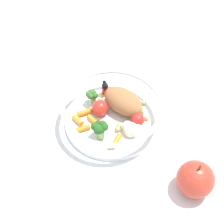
# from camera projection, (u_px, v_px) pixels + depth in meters

# --- Properties ---
(ground_plane) EXTENTS (2.40, 2.40, 0.00)m
(ground_plane) POSITION_uv_depth(u_px,v_px,m) (112.00, 118.00, 0.68)
(ground_plane) COLOR white
(food_container) EXTENTS (0.20, 0.20, 0.06)m
(food_container) POSITION_uv_depth(u_px,v_px,m) (115.00, 112.00, 0.65)
(food_container) COLOR white
(food_container) RESTS_ON ground_plane
(loose_apple) EXTENTS (0.06, 0.06, 0.08)m
(loose_apple) POSITION_uv_depth(u_px,v_px,m) (195.00, 179.00, 0.55)
(loose_apple) COLOR #BC3828
(loose_apple) RESTS_ON ground_plane
(folded_napkin) EXTENTS (0.11, 0.14, 0.01)m
(folded_napkin) POSITION_uv_depth(u_px,v_px,m) (14.00, 104.00, 0.70)
(folded_napkin) COLOR white
(folded_napkin) RESTS_ON ground_plane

